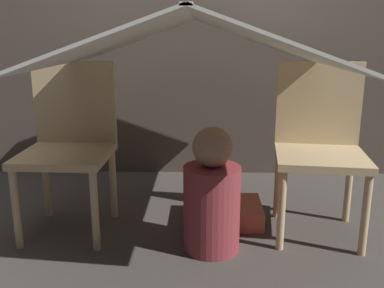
{
  "coord_description": "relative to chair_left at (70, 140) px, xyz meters",
  "views": [
    {
      "loc": [
        0.05,
        -1.79,
        0.99
      ],
      "look_at": [
        0.0,
        0.21,
        0.47
      ],
      "focal_mm": 40.0,
      "sensor_mm": 36.0,
      "label": 1
    }
  ],
  "objects": [
    {
      "name": "sheet_canopy",
      "position": [
        0.62,
        -0.08,
        0.5
      ],
      "size": [
        1.25,
        1.41,
        0.23
      ],
      "color": "silver"
    },
    {
      "name": "ground_plane",
      "position": [
        0.62,
        -0.29,
        -0.47
      ],
      "size": [
        8.8,
        8.8,
        0.0
      ],
      "primitive_type": "plane",
      "color": "#47423D"
    },
    {
      "name": "floor_cushion",
      "position": [
        0.79,
        0.07,
        -0.42
      ],
      "size": [
        0.4,
        0.32,
        0.1
      ],
      "color": "#CC664C",
      "rests_on": "ground_plane"
    },
    {
      "name": "chair_left",
      "position": [
        0.0,
        0.0,
        0.0
      ],
      "size": [
        0.44,
        0.44,
        0.85
      ],
      "rotation": [
        0.0,
        0.0,
        -0.02
      ],
      "color": "#D1B27F",
      "rests_on": "ground_plane"
    },
    {
      "name": "person_front",
      "position": [
        0.72,
        -0.24,
        -0.21
      ],
      "size": [
        0.26,
        0.26,
        0.59
      ],
      "color": "maroon",
      "rests_on": "ground_plane"
    },
    {
      "name": "chair_right",
      "position": [
        1.26,
        -0.0,
        0.0
      ],
      "size": [
        0.48,
        0.48,
        0.85
      ],
      "rotation": [
        0.0,
        0.0,
        -0.12
      ],
      "color": "#D1B27F",
      "rests_on": "ground_plane"
    }
  ]
}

